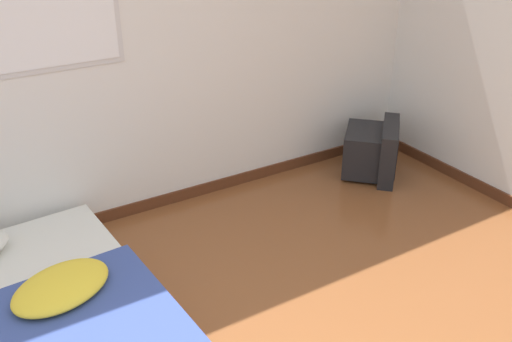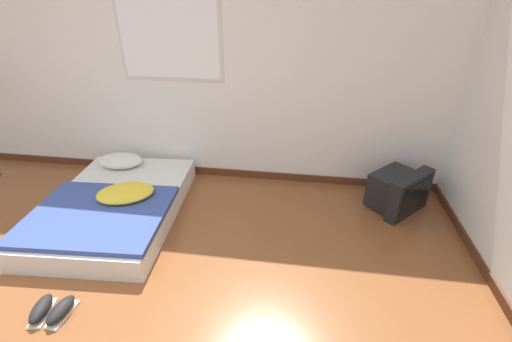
# 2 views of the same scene
# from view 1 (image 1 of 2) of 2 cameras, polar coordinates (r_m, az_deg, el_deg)

# --- Properties ---
(wall_back) EXTENTS (8.32, 0.08, 2.60)m
(wall_back) POSITION_cam_1_polar(r_m,az_deg,el_deg) (3.83, -20.56, 11.14)
(wall_back) COLOR white
(wall_back) RESTS_ON ground_plane
(mattress_bed) EXTENTS (1.33, 1.83, 0.36)m
(mattress_bed) POSITION_cam_1_polar(r_m,az_deg,el_deg) (3.37, -21.20, -13.62)
(mattress_bed) COLOR silver
(mattress_bed) RESTS_ON ground_plane
(crt_tv) EXTENTS (0.68, 0.68, 0.45)m
(crt_tv) POSITION_cam_1_polar(r_m,az_deg,el_deg) (4.88, 11.64, 2.05)
(crt_tv) COLOR black
(crt_tv) RESTS_ON ground_plane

